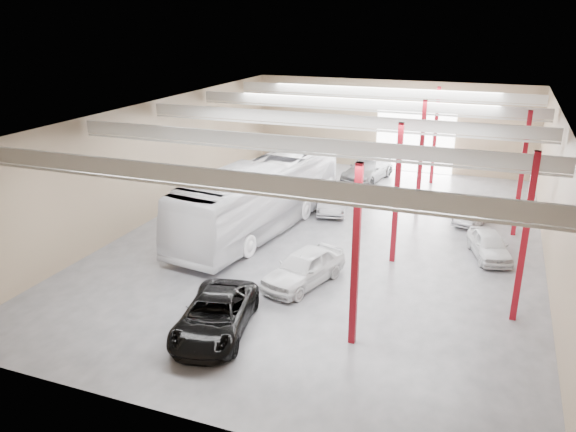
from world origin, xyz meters
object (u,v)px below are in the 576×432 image
Objects in this scene: black_sedan at (215,315)px; car_right_far at (489,245)px; car_row_a at (304,267)px; car_row_c at (368,169)px; car_right_near at (475,211)px; coach_bus at (260,197)px; car_row_b at (333,198)px.

black_sedan reaches higher than car_right_far.
black_sedan is 5.52m from car_row_a.
car_row_c reaches higher than car_right_near.
car_row_c is at bearing 110.89° from car_row_a.
car_row_c is 1.43× the size of car_right_near.
car_row_a is 13.31m from car_right_near.
coach_bus is at bearing -137.67° from car_right_near.
car_right_far is at bearing -63.29° from car_right_near.
car_row_b is 1.21× the size of car_right_far.
car_row_c is at bearing 77.15° from black_sedan.
car_row_b is (-1.70, 10.50, -0.03)m from car_row_a.
black_sedan is at bearing -92.03° from car_row_a.
car_row_c is 14.88m from car_right_far.
coach_bus is 12.55m from car_right_far.
car_row_a is at bearing -43.56° from coach_bus.
car_right_near is 1.02× the size of car_right_far.
black_sedan reaches higher than car_right_near.
car_row_b is (2.93, 4.79, -1.18)m from coach_bus.
coach_bus is at bearing -133.99° from car_row_b.
car_right_far reaches higher than car_right_near.
car_right_far is (7.84, 6.20, -0.14)m from car_row_a.
coach_bus is 11.36m from black_sedan.
car_row_a is 18.04m from car_row_c.
car_right_far is (0.99, -5.20, 0.01)m from car_right_near.
car_row_a is 0.83× the size of car_row_c.
car_row_c is at bearing 81.99° from coach_bus.
car_row_a reaches higher than black_sedan.
car_row_b is (0.10, 15.72, 0.03)m from black_sedan.
car_right_near is (8.56, 0.90, -0.12)m from car_row_b.
coach_bus is 2.45× the size of car_row_c.
car_row_a is at bearing 59.53° from black_sedan.
car_row_c is 10.44m from car_right_near.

